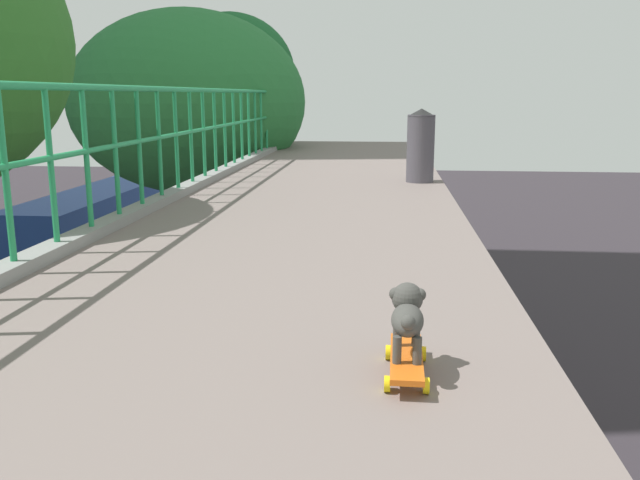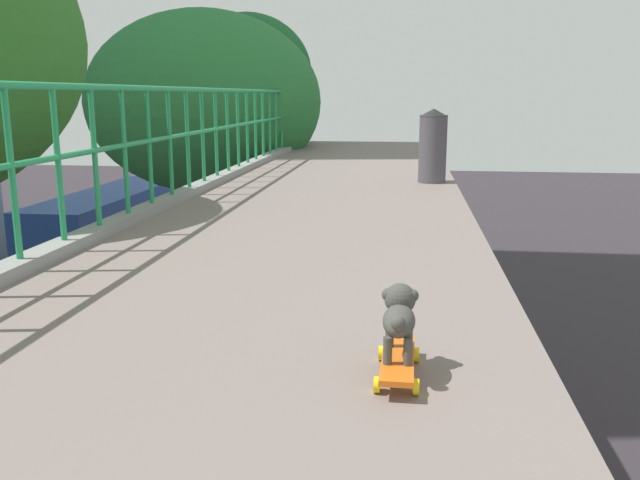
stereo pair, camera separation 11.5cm
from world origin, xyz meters
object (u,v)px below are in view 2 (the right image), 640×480
at_px(small_dog, 399,314).
at_px(litter_bin, 433,145).
at_px(city_bus, 124,223).
at_px(toy_skateboard, 398,361).

xyz_separation_m(small_dog, litter_bin, (0.34, 6.33, 0.24)).
relative_size(city_bus, small_dog, 32.27).
bearing_deg(city_bus, litter_bin, -54.17).
bearing_deg(small_dog, toy_skateboard, -90.61).
xyz_separation_m(city_bus, small_dog, (10.91, -21.91, 4.04)).
height_order(toy_skateboard, litter_bin, litter_bin).
relative_size(small_dog, litter_bin, 0.38).
bearing_deg(city_bus, toy_skateboard, -63.59).
distance_m(toy_skateboard, litter_bin, 6.40).
bearing_deg(toy_skateboard, small_dog, 89.39).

